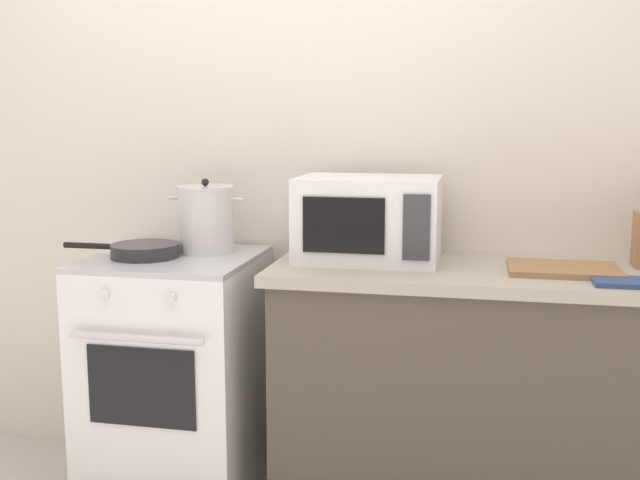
{
  "coord_description": "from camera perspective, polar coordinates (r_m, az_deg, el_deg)",
  "views": [
    {
      "loc": [
        0.76,
        -2.0,
        1.44
      ],
      "look_at": [
        0.21,
        0.6,
        1.0
      ],
      "focal_mm": 42.67,
      "sensor_mm": 36.0,
      "label": 1
    }
  ],
  "objects": [
    {
      "name": "back_wall",
      "position": [
        3.01,
        3.18,
        5.77
      ],
      "size": [
        4.4,
        0.1,
        2.5
      ],
      "primitive_type": "cube",
      "color": "silver",
      "rests_on": "ground_plane"
    },
    {
      "name": "lower_cabinet_right",
      "position": [
        2.8,
        14.35,
        -11.8
      ],
      "size": [
        1.64,
        0.56,
        0.88
      ],
      "primitive_type": "cube",
      "color": "#4C4238",
      "rests_on": "ground_plane"
    },
    {
      "name": "countertop_right",
      "position": [
        2.67,
        14.75,
        -2.55
      ],
      "size": [
        1.7,
        0.6,
        0.04
      ],
      "primitive_type": "cube",
      "color": "#ADA393",
      "rests_on": "lower_cabinet_right"
    },
    {
      "name": "stove",
      "position": [
        2.99,
        -10.72,
        -9.9
      ],
      "size": [
        0.6,
        0.64,
        0.92
      ],
      "color": "white",
      "rests_on": "ground_plane"
    },
    {
      "name": "stock_pot",
      "position": [
        2.91,
        -8.54,
        1.56
      ],
      "size": [
        0.3,
        0.21,
        0.28
      ],
      "color": "silver",
      "rests_on": "stove"
    },
    {
      "name": "frying_pan",
      "position": [
        2.87,
        -13.11,
        -0.77
      ],
      "size": [
        0.45,
        0.25,
        0.05
      ],
      "color": "#28282B",
      "rests_on": "stove"
    },
    {
      "name": "microwave",
      "position": [
        2.73,
        3.7,
        1.6
      ],
      "size": [
        0.5,
        0.37,
        0.3
      ],
      "color": "white",
      "rests_on": "countertop_right"
    },
    {
      "name": "cutting_board",
      "position": [
        2.66,
        17.78,
        -2.09
      ],
      "size": [
        0.36,
        0.26,
        0.02
      ],
      "primitive_type": "cube",
      "color": "#997047",
      "rests_on": "countertop_right"
    },
    {
      "name": "oven_mitt",
      "position": [
        2.53,
        21.77,
        -2.95
      ],
      "size": [
        0.18,
        0.14,
        0.02
      ],
      "primitive_type": "cube",
      "color": "#33477A",
      "rests_on": "countertop_right"
    }
  ]
}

